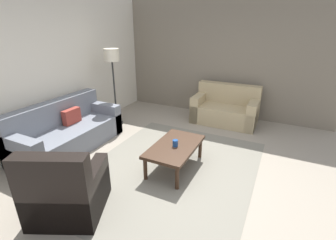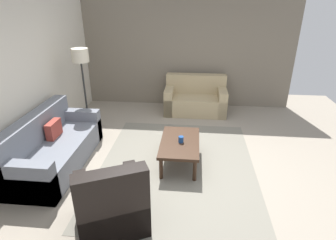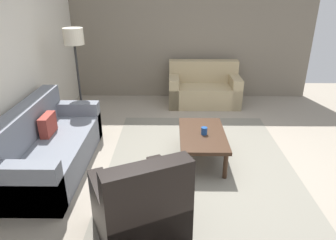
{
  "view_description": "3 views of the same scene",
  "coord_description": "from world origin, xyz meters",
  "px_view_note": "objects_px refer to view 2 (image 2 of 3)",
  "views": [
    {
      "loc": [
        -2.97,
        -1.43,
        2.19
      ],
      "look_at": [
        0.01,
        0.04,
        0.86
      ],
      "focal_mm": 25.74,
      "sensor_mm": 36.0,
      "label": 1
    },
    {
      "loc": [
        -3.93,
        -0.24,
        2.62
      ],
      "look_at": [
        0.12,
        0.17,
        0.79
      ],
      "focal_mm": 29.55,
      "sensor_mm": 36.0,
      "label": 2
    },
    {
      "loc": [
        -3.77,
        0.41,
        2.3
      ],
      "look_at": [
        -0.16,
        0.45,
        0.73
      ],
      "focal_mm": 32.83,
      "sensor_mm": 36.0,
      "label": 3
    }
  ],
  "objects_px": {
    "armchair_leather": "(112,206)",
    "couch_main": "(51,148)",
    "lamp_standing": "(81,64)",
    "cup": "(181,139)",
    "couch_loveseat": "(195,100)",
    "coffee_table": "(180,144)"
  },
  "relations": [
    {
      "from": "couch_main",
      "to": "couch_loveseat",
      "type": "relative_size",
      "value": 1.41
    },
    {
      "from": "couch_loveseat",
      "to": "armchair_leather",
      "type": "xyz_separation_m",
      "value": [
        -3.89,
        0.97,
        0.01
      ]
    },
    {
      "from": "armchair_leather",
      "to": "lamp_standing",
      "type": "distance_m",
      "value": 3.12
    },
    {
      "from": "couch_loveseat",
      "to": "armchair_leather",
      "type": "relative_size",
      "value": 1.37
    },
    {
      "from": "couch_main",
      "to": "armchair_leather",
      "type": "bearing_deg",
      "value": -131.85
    },
    {
      "from": "coffee_table",
      "to": "lamp_standing",
      "type": "height_order",
      "value": "lamp_standing"
    },
    {
      "from": "armchair_leather",
      "to": "couch_main",
      "type": "bearing_deg",
      "value": 48.15
    },
    {
      "from": "couch_loveseat",
      "to": "cup",
      "type": "relative_size",
      "value": 13.96
    },
    {
      "from": "lamp_standing",
      "to": "cup",
      "type": "bearing_deg",
      "value": -119.2
    },
    {
      "from": "couch_loveseat",
      "to": "armchair_leather",
      "type": "bearing_deg",
      "value": 166.04
    },
    {
      "from": "armchair_leather",
      "to": "lamp_standing",
      "type": "relative_size",
      "value": 0.62
    },
    {
      "from": "couch_loveseat",
      "to": "cup",
      "type": "distance_m",
      "value": 2.41
    },
    {
      "from": "couch_main",
      "to": "armchair_leather",
      "type": "relative_size",
      "value": 1.93
    },
    {
      "from": "couch_loveseat",
      "to": "lamp_standing",
      "type": "relative_size",
      "value": 0.85
    },
    {
      "from": "cup",
      "to": "couch_loveseat",
      "type": "bearing_deg",
      "value": -5.27
    },
    {
      "from": "couch_main",
      "to": "lamp_standing",
      "type": "distance_m",
      "value": 1.76
    },
    {
      "from": "couch_main",
      "to": "coffee_table",
      "type": "bearing_deg",
      "value": -83.06
    },
    {
      "from": "couch_main",
      "to": "armchair_leather",
      "type": "distance_m",
      "value": 1.9
    },
    {
      "from": "couch_main",
      "to": "cup",
      "type": "relative_size",
      "value": 19.63
    },
    {
      "from": "couch_main",
      "to": "cup",
      "type": "xyz_separation_m",
      "value": [
        0.23,
        -2.16,
        0.16
      ]
    },
    {
      "from": "couch_main",
      "to": "couch_loveseat",
      "type": "height_order",
      "value": "same"
    },
    {
      "from": "couch_loveseat",
      "to": "lamp_standing",
      "type": "distance_m",
      "value": 2.8
    }
  ]
}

